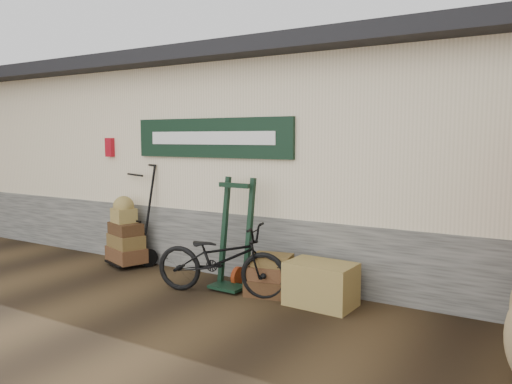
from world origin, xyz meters
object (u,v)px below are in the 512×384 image
porter_trolley (136,213)px  wicker_hamper (321,284)px  suitcase_stack (270,274)px  bicycle (221,255)px  green_barrow (234,234)px

porter_trolley → wicker_hamper: (3.24, -0.31, -0.54)m
suitcase_stack → bicycle: size_ratio=0.35×
porter_trolley → bicycle: 2.10m
porter_trolley → suitcase_stack: 2.62m
wicker_hamper → bicycle: size_ratio=0.45×
porter_trolley → green_barrow: porter_trolley is taller
bicycle → green_barrow: bearing=-12.1°
suitcase_stack → wicker_hamper: (0.69, -0.02, -0.01)m
porter_trolley → green_barrow: bearing=12.5°
bicycle → porter_trolley: bearing=60.9°
porter_trolley → green_barrow: (1.99, -0.26, -0.07)m
green_barrow → bicycle: 0.39m
wicker_hamper → bicycle: 1.29m
porter_trolley → suitcase_stack: size_ratio=2.65×
green_barrow → porter_trolley: bearing=175.4°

